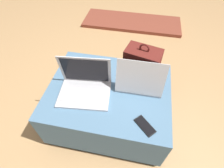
{
  "coord_description": "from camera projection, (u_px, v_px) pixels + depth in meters",
  "views": [
    {
      "loc": [
        0.18,
        -0.78,
        1.37
      ],
      "look_at": [
        0.03,
        -0.02,
        0.47
      ],
      "focal_mm": 28.0,
      "sensor_mm": 36.0,
      "label": 1
    }
  ],
  "objects": [
    {
      "name": "cell_phone",
      "position": [
        145.0,
        126.0,
        1.07
      ],
      "size": [
        0.15,
        0.14,
        0.01
      ],
      "rotation": [
        0.0,
        0.0,
        3.95
      ],
      "color": "black",
      "rests_on": "ottoman"
    },
    {
      "name": "laptop_far",
      "position": [
        140.0,
        80.0,
        1.25
      ],
      "size": [
        0.33,
        0.26,
        0.26
      ],
      "rotation": [
        0.0,
        0.0,
        3.15
      ],
      "color": "#B7B7BC",
      "rests_on": "ottoman"
    },
    {
      "name": "backpack",
      "position": [
        142.0,
        67.0,
        1.7
      ],
      "size": [
        0.36,
        0.31,
        0.48
      ],
      "rotation": [
        0.0,
        0.0,
        2.9
      ],
      "color": "#5B1E19",
      "rests_on": "ground_plane"
    },
    {
      "name": "fireplace_hearth",
      "position": [
        132.0,
        22.0,
        2.58
      ],
      "size": [
        1.4,
        0.5,
        0.04
      ],
      "color": "brown",
      "rests_on": "ground_plane"
    },
    {
      "name": "laptop_near",
      "position": [
        85.0,
        86.0,
        1.21
      ],
      "size": [
        0.38,
        0.29,
        0.26
      ],
      "rotation": [
        0.0,
        0.0,
        0.11
      ],
      "color": "#B7B7BC",
      "rests_on": "ottoman"
    },
    {
      "name": "ground_plane",
      "position": [
        109.0,
        117.0,
        1.56
      ],
      "size": [
        14.0,
        14.0,
        0.0
      ],
      "primitive_type": "plane",
      "color": "tan"
    },
    {
      "name": "ottoman",
      "position": [
        109.0,
        104.0,
        1.41
      ],
      "size": [
        0.89,
        0.7,
        0.39
      ],
      "color": "#2A3D4E",
      "rests_on": "ground_plane"
    }
  ]
}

